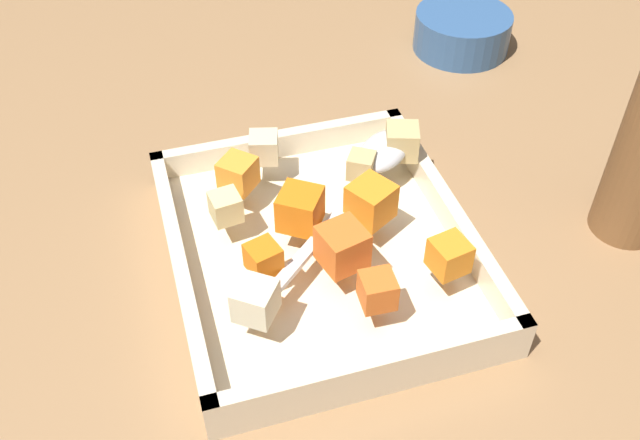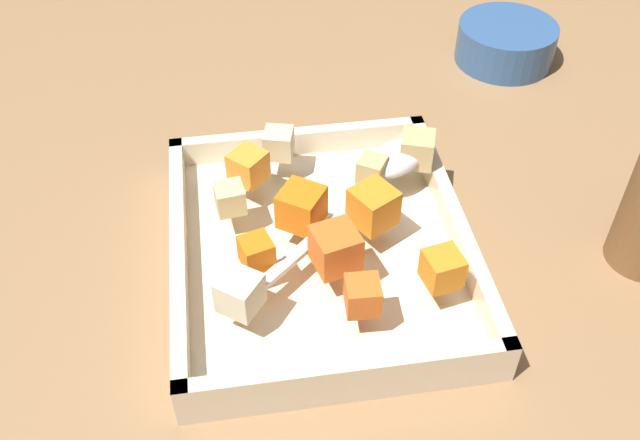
# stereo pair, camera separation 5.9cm
# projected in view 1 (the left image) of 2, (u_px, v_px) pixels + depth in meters

# --- Properties ---
(ground_plane) EXTENTS (4.00, 4.00, 0.00)m
(ground_plane) POSITION_uv_depth(u_px,v_px,m) (343.00, 262.00, 0.63)
(ground_plane) COLOR #936D47
(baking_dish) EXTENTS (0.29, 0.25, 0.04)m
(baking_dish) POSITION_uv_depth(u_px,v_px,m) (320.00, 252.00, 0.62)
(baking_dish) COLOR beige
(baking_dish) RESTS_ON ground_plane
(carrot_chunk_corner_se) EXTENTS (0.03, 0.03, 0.02)m
(carrot_chunk_corner_se) POSITION_uv_depth(u_px,v_px,m) (263.00, 258.00, 0.56)
(carrot_chunk_corner_se) COLOR orange
(carrot_chunk_corner_se) RESTS_ON baking_dish
(carrot_chunk_heap_top) EXTENTS (0.04, 0.04, 0.03)m
(carrot_chunk_heap_top) POSITION_uv_depth(u_px,v_px,m) (371.00, 201.00, 0.60)
(carrot_chunk_heap_top) COLOR orange
(carrot_chunk_heap_top) RESTS_ON baking_dish
(carrot_chunk_mid_right) EXTENTS (0.03, 0.03, 0.03)m
(carrot_chunk_mid_right) POSITION_uv_depth(u_px,v_px,m) (378.00, 290.00, 0.53)
(carrot_chunk_mid_right) COLOR orange
(carrot_chunk_mid_right) RESTS_ON baking_dish
(carrot_chunk_corner_ne) EXTENTS (0.04, 0.04, 0.03)m
(carrot_chunk_corner_ne) POSITION_uv_depth(u_px,v_px,m) (238.00, 173.00, 0.63)
(carrot_chunk_corner_ne) COLOR orange
(carrot_chunk_corner_ne) RESTS_ON baking_dish
(carrot_chunk_far_right) EXTENTS (0.05, 0.05, 0.03)m
(carrot_chunk_far_right) POSITION_uv_depth(u_px,v_px,m) (300.00, 209.00, 0.59)
(carrot_chunk_far_right) COLOR orange
(carrot_chunk_far_right) RESTS_ON baking_dish
(carrot_chunk_far_left) EXTENTS (0.04, 0.04, 0.03)m
(carrot_chunk_far_left) POSITION_uv_depth(u_px,v_px,m) (342.00, 247.00, 0.56)
(carrot_chunk_far_left) COLOR orange
(carrot_chunk_far_left) RESTS_ON baking_dish
(carrot_chunk_heap_side) EXTENTS (0.03, 0.03, 0.03)m
(carrot_chunk_heap_side) POSITION_uv_depth(u_px,v_px,m) (449.00, 256.00, 0.56)
(carrot_chunk_heap_side) COLOR orange
(carrot_chunk_heap_side) RESTS_ON baking_dish
(potato_chunk_back_center) EXTENTS (0.03, 0.03, 0.02)m
(potato_chunk_back_center) POSITION_uv_depth(u_px,v_px,m) (226.00, 207.00, 0.60)
(potato_chunk_back_center) COLOR #E0CC89
(potato_chunk_back_center) RESTS_ON baking_dish
(potato_chunk_near_spoon) EXTENTS (0.03, 0.03, 0.02)m
(potato_chunk_near_spoon) POSITION_uv_depth(u_px,v_px,m) (361.00, 165.00, 0.64)
(potato_chunk_near_spoon) COLOR tan
(potato_chunk_near_spoon) RESTS_ON baking_dish
(potato_chunk_center) EXTENTS (0.03, 0.03, 0.03)m
(potato_chunk_center) POSITION_uv_depth(u_px,v_px,m) (264.00, 147.00, 0.66)
(potato_chunk_center) COLOR beige
(potato_chunk_center) RESTS_ON baking_dish
(potato_chunk_near_right) EXTENTS (0.04, 0.04, 0.03)m
(potato_chunk_near_right) POSITION_uv_depth(u_px,v_px,m) (255.00, 301.00, 0.52)
(potato_chunk_near_right) COLOR beige
(potato_chunk_near_right) RESTS_ON baking_dish
(potato_chunk_corner_sw) EXTENTS (0.04, 0.04, 0.03)m
(potato_chunk_corner_sw) POSITION_uv_depth(u_px,v_px,m) (402.00, 141.00, 0.66)
(potato_chunk_corner_sw) COLOR tan
(potato_chunk_corner_sw) RESTS_ON baking_dish
(serving_spoon) EXTENTS (0.16, 0.18, 0.02)m
(serving_spoon) POSITION_uv_depth(u_px,v_px,m) (377.00, 160.00, 0.65)
(serving_spoon) COLOR silver
(serving_spoon) RESTS_ON baking_dish
(small_prep_bowl) EXTENTS (0.11, 0.11, 0.05)m
(small_prep_bowl) POSITION_uv_depth(u_px,v_px,m) (462.00, 31.00, 0.87)
(small_prep_bowl) COLOR #33598C
(small_prep_bowl) RESTS_ON ground_plane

